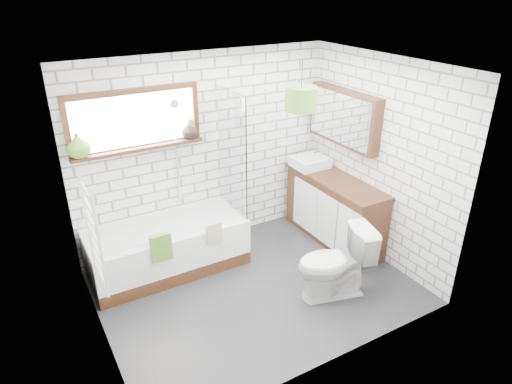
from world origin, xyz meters
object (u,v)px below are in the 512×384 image
basin (310,162)px  pendant (301,99)px  vanity (334,209)px  toilet (335,263)px  bathtub (168,247)px

basin → pendant: size_ratio=1.35×
vanity → basin: 0.72m
toilet → pendant: (-0.05, 0.70, 1.68)m
vanity → pendant: 1.85m
bathtub → vanity: (2.18, -0.45, 0.15)m
toilet → pendant: size_ratio=2.46×
bathtub → pendant: 2.38m
bathtub → toilet: size_ratio=2.22×
bathtub → basin: basin is taller
toilet → vanity: bearing=156.7°
toilet → pendant: 1.82m
vanity → toilet: vanity is taller
vanity → pendant: (-0.81, -0.27, 1.65)m
bathtub → toilet: bearing=-45.0°
bathtub → pendant: pendant is taller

